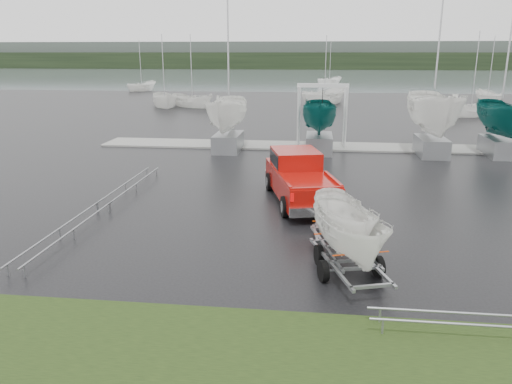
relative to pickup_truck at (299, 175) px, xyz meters
name	(u,v)px	position (x,y,z in m)	size (l,w,h in m)	color
ground_plane	(333,205)	(1.45, -0.61, -1.05)	(120.00, 120.00, 0.00)	black
lake	(320,79)	(1.45, 99.39, -1.05)	(300.00, 300.00, 0.00)	slate
grass_verge	(349,364)	(1.45, -11.61, -1.04)	(40.00, 40.00, 0.00)	black
dock	(327,146)	(1.45, 12.39, -1.00)	(30.00, 3.00, 0.12)	#989892
treeline	(319,61)	(1.45, 169.39, 1.95)	(300.00, 8.00, 6.00)	black
far_hill	(319,55)	(1.45, 177.39, 3.95)	(300.00, 6.00, 10.00)	#4C5651
pickup_truck	(299,175)	(0.00, 0.00, 0.00)	(3.44, 6.35, 2.01)	#9A0D08
trailer_hitched	(347,186)	(1.58, -6.33, 1.28)	(2.02, 3.78, 4.27)	gray
trailer_parked	(352,193)	(1.67, -7.42, 1.36)	(2.21, 3.79, 4.41)	gray
boat_hoist	(322,106)	(1.04, 12.39, 1.62)	(3.30, 2.18, 4.12)	silver
keelboat_0	(227,92)	(-4.82, 10.39, 2.64)	(2.33, 3.20, 10.49)	gray
keelboat_1	(321,99)	(0.91, 10.59, 2.28)	(2.13, 3.20, 6.75)	gray
keelboat_2	(437,81)	(7.65, 10.39, 3.37)	(2.77, 3.20, 10.95)	gray
keelboat_3	(506,96)	(11.69, 10.69, 2.52)	(2.26, 3.20, 10.42)	gray
mast_rack_0	(131,184)	(-7.55, 0.39, -0.70)	(0.56, 6.50, 0.06)	gray
mast_rack_1	(66,229)	(-7.55, -5.61, -0.70)	(0.56, 6.50, 0.06)	gray
moored_boat_0	(193,107)	(-13.42, 36.03, -1.04)	(3.54, 3.52, 11.31)	white
moored_boat_1	(324,104)	(1.67, 41.63, -1.04)	(4.25, 4.26, 11.99)	white
moored_boat_2	(470,116)	(15.68, 30.55, -1.04)	(3.27, 3.24, 11.17)	white
moored_boat_3	(487,102)	(22.02, 45.84, -1.04)	(2.32, 2.38, 11.02)	white
moored_boat_4	(142,91)	(-27.51, 59.22, -1.04)	(3.09, 3.12, 11.11)	white
moored_boat_5	(329,85)	(3.12, 77.53, -1.04)	(3.45, 3.46, 11.21)	white
moored_boat_6	(165,107)	(-16.67, 36.02, -1.04)	(3.38, 3.42, 11.40)	white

